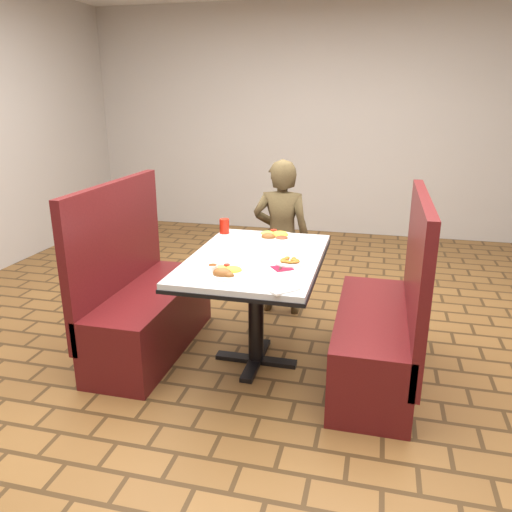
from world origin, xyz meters
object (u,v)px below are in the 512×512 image
far_dinner_plate (275,234)px  plantain_plate (290,262)px  booth_bench_left (144,305)px  red_tumbler (224,226)px  diner_person (281,238)px  dining_table (256,270)px  near_dinner_plate (226,270)px  booth_bench_right (381,330)px

far_dinner_plate → plantain_plate: far_dinner_plate is taller
booth_bench_left → red_tumbler: size_ratio=11.36×
far_dinner_plate → diner_person: bearing=94.8°
dining_table → red_tumbler: bearing=126.8°
dining_table → booth_bench_left: 0.86m
booth_bench_left → diner_person: size_ratio=0.96×
booth_bench_left → diner_person: bearing=48.0°
booth_bench_left → diner_person: (0.79, 0.88, 0.30)m
dining_table → near_dinner_plate: near_dinner_plate is taller
dining_table → red_tumbler: (-0.36, 0.47, 0.15)m
diner_person → near_dinner_plate: diner_person is taller
red_tumbler → near_dinner_plate: bearing=-72.2°
dining_table → far_dinner_plate: bearing=86.1°
dining_table → red_tumbler: red_tumbler is taller
diner_person → red_tumbler: 0.56m
booth_bench_left → near_dinner_plate: bearing=-27.3°
dining_table → red_tumbler: size_ratio=11.47×
far_dinner_plate → booth_bench_left: bearing=-152.5°
dining_table → booth_bench_right: booth_bench_right is taller
diner_person → red_tumbler: bearing=47.6°
booth_bench_right → near_dinner_plate: size_ratio=4.77×
booth_bench_right → diner_person: 1.23m
near_dinner_plate → red_tumbler: (-0.27, 0.84, 0.03)m
booth_bench_left → far_dinner_plate: (0.83, 0.43, 0.45)m
booth_bench_right → plantain_plate: (-0.57, -0.09, 0.43)m
dining_table → booth_bench_left: bearing=180.0°
near_dinner_plate → plantain_plate: near_dinner_plate is taller
booth_bench_left → dining_table: bearing=0.0°
dining_table → plantain_plate: (0.23, -0.09, 0.11)m
dining_table → near_dinner_plate: (-0.09, -0.37, 0.12)m
booth_bench_right → near_dinner_plate: bearing=-157.4°
red_tumbler → plantain_plate: bearing=-43.9°
far_dinner_plate → red_tumbler: red_tumbler is taller
booth_bench_left → booth_bench_right: size_ratio=1.00×
booth_bench_left → booth_bench_right: 1.60m
dining_table → red_tumbler: 0.61m
red_tumbler → diner_person: bearing=49.2°
booth_bench_left → far_dinner_plate: bearing=27.5°
dining_table → far_dinner_plate: size_ratio=4.11×
booth_bench_left → red_tumbler: (0.44, 0.47, 0.47)m
diner_person → booth_bench_left: bearing=46.4°
plantain_plate → near_dinner_plate: bearing=-139.1°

